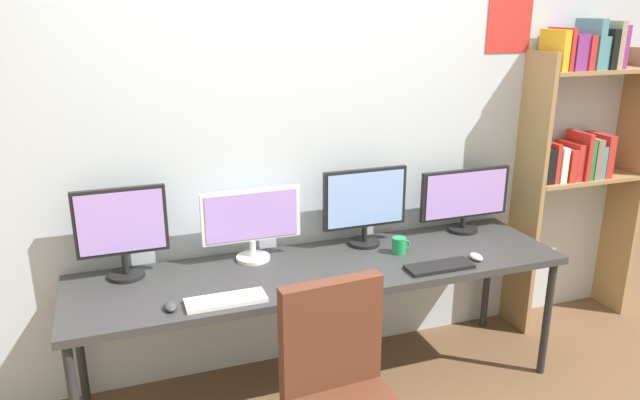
{
  "coord_description": "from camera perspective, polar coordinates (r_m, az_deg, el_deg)",
  "views": [
    {
      "loc": [
        -0.99,
        -2.12,
        2.04
      ],
      "look_at": [
        0.0,
        0.65,
        1.09
      ],
      "focal_mm": 33.71,
      "sensor_mm": 36.0,
      "label": 1
    }
  ],
  "objects": [
    {
      "name": "keyboard_left",
      "position": [
        2.83,
        -8.92,
        -9.39
      ],
      "size": [
        0.37,
        0.13,
        0.02
      ],
      "primitive_type": "cube",
      "color": "silver",
      "rests_on": "desk"
    },
    {
      "name": "monitor_center_left",
      "position": [
        3.19,
        -6.51,
        -1.95
      ],
      "size": [
        0.53,
        0.18,
        0.39
      ],
      "color": "silver",
      "rests_on": "desk"
    },
    {
      "name": "keyboard_right",
      "position": [
        3.2,
        11.27,
        -6.22
      ],
      "size": [
        0.36,
        0.13,
        0.02
      ],
      "primitive_type": "cube",
      "color": "black",
      "rests_on": "desk"
    },
    {
      "name": "monitor_far_left",
      "position": [
        3.11,
        -18.32,
        -2.56
      ],
      "size": [
        0.44,
        0.18,
        0.47
      ],
      "color": "black",
      "rests_on": "desk"
    },
    {
      "name": "wall_back",
      "position": [
        3.37,
        -2.1,
        5.23
      ],
      "size": [
        5.0,
        0.11,
        2.6
      ],
      "color": "silver",
      "rests_on": "ground_plane"
    },
    {
      "name": "coffee_mug",
      "position": [
        3.34,
        7.55,
        -4.29
      ],
      "size": [
        0.11,
        0.08,
        0.09
      ],
      "color": "#1E8C4C",
      "rests_on": "desk"
    },
    {
      "name": "desk",
      "position": [
        3.19,
        0.3,
        -7.06
      ],
      "size": [
        2.6,
        0.68,
        0.74
      ],
      "color": "#333333",
      "rests_on": "ground_plane"
    },
    {
      "name": "monitor_center_right",
      "position": [
        3.38,
        4.29,
        -0.31
      ],
      "size": [
        0.49,
        0.18,
        0.44
      ],
      "color": "black",
      "rests_on": "desk"
    },
    {
      "name": "bookshelf",
      "position": [
        4.13,
        23.4,
        5.31
      ],
      "size": [
        0.83,
        0.28,
        1.97
      ],
      "color": "#9E7A4C",
      "rests_on": "ground_plane"
    },
    {
      "name": "monitor_far_right",
      "position": [
        3.69,
        13.58,
        0.25
      ],
      "size": [
        0.58,
        0.18,
        0.38
      ],
      "color": "black",
      "rests_on": "desk"
    },
    {
      "name": "mouse_right_side",
      "position": [
        2.82,
        -13.99,
        -9.76
      ],
      "size": [
        0.06,
        0.1,
        0.03
      ],
      "primitive_type": "ellipsoid",
      "color": "#38383D",
      "rests_on": "desk"
    },
    {
      "name": "mouse_left_side",
      "position": [
        3.35,
        14.61,
        -5.24
      ],
      "size": [
        0.06,
        0.1,
        0.03
      ],
      "primitive_type": "ellipsoid",
      "color": "silver",
      "rests_on": "desk"
    }
  ]
}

